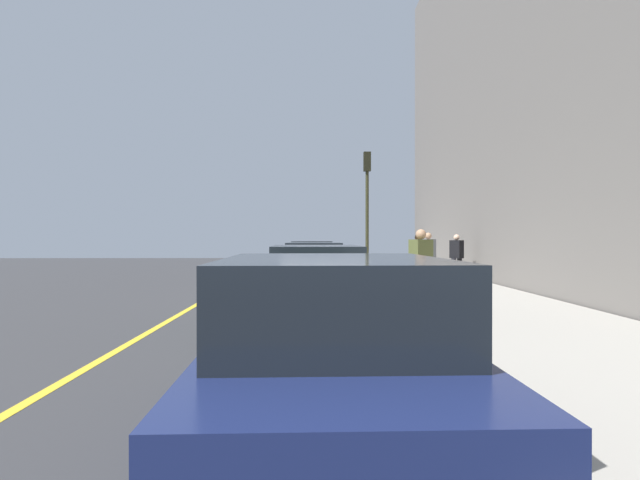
{
  "coord_description": "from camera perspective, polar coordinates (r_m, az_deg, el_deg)",
  "views": [
    {
      "loc": [
        -14.92,
        0.32,
        1.66
      ],
      "look_at": [
        0.66,
        0.11,
        1.59
      ],
      "focal_mm": 29.75,
      "sensor_mm": 36.0,
      "label": 1
    }
  ],
  "objects": [
    {
      "name": "ground_plane",
      "position": [
        15.01,
        0.47,
        -6.09
      ],
      "size": [
        56.0,
        56.0,
        0.0
      ],
      "primitive_type": "plane",
      "color": "#333335"
    },
    {
      "name": "sidewalk",
      "position": [
        15.43,
        12.87,
        -5.64
      ],
      "size": [
        28.0,
        4.6,
        0.15
      ],
      "primitive_type": "cube",
      "color": "#A39E93",
      "rests_on": "ground"
    },
    {
      "name": "building_facade",
      "position": [
        17.24,
        22.4,
        20.04
      ],
      "size": [
        32.0,
        0.8,
        15.0
      ],
      "primitive_type": "cube",
      "color": "#66605B",
      "rests_on": "ground"
    },
    {
      "name": "lane_stripe_centre",
      "position": [
        15.28,
        -11.68,
        -5.97
      ],
      "size": [
        28.0,
        0.14,
        0.01
      ],
      "primitive_type": "cube",
      "color": "gold",
      "rests_on": "ground"
    },
    {
      "name": "snow_bank_curb",
      "position": [
        9.81,
        5.28,
        -8.84
      ],
      "size": [
        8.14,
        0.56,
        0.22
      ],
      "primitive_type": "cube",
      "color": "white",
      "rests_on": "ground"
    },
    {
      "name": "parked_car_navy",
      "position": [
        4.21,
        1.28,
        -12.17
      ],
      "size": [
        4.3,
        1.98,
        1.51
      ],
      "color": "black",
      "rests_on": "ground"
    },
    {
      "name": "parked_car_green",
      "position": [
        10.08,
        -0.47,
        -4.88
      ],
      "size": [
        4.7,
        1.98,
        1.51
      ],
      "color": "black",
      "rests_on": "ground"
    },
    {
      "name": "parked_car_charcoal",
      "position": [
        15.8,
        -0.66,
        -3.02
      ],
      "size": [
        4.17,
        1.91,
        1.51
      ],
      "color": "black",
      "rests_on": "ground"
    },
    {
      "name": "parked_car_silver",
      "position": [
        21.8,
        -0.77,
        -2.11
      ],
      "size": [
        4.7,
        2.0,
        1.51
      ],
      "color": "black",
      "rests_on": "ground"
    },
    {
      "name": "pedestrian_black_coat",
      "position": [
        19.84,
        14.48,
        -1.6
      ],
      "size": [
        0.52,
        0.49,
        1.63
      ],
      "color": "black",
      "rests_on": "sidewalk"
    },
    {
      "name": "pedestrian_olive_coat",
      "position": [
        11.55,
        10.8,
        -2.77
      ],
      "size": [
        0.5,
        0.54,
        1.69
      ],
      "color": "black",
      "rests_on": "sidewalk"
    },
    {
      "name": "pedestrian_grey_coat",
      "position": [
        17.86,
        11.57,
        -1.72
      ],
      "size": [
        0.49,
        0.53,
        1.68
      ],
      "color": "black",
      "rests_on": "sidewalk"
    },
    {
      "name": "pedestrian_tan_coat",
      "position": [
        21.24,
        10.43,
        -1.47
      ],
      "size": [
        0.53,
        0.48,
        1.63
      ],
      "color": "black",
      "rests_on": "sidewalk"
    },
    {
      "name": "traffic_light_pole",
      "position": [
        19.59,
        5.09,
        4.98
      ],
      "size": [
        0.35,
        0.26,
        4.65
      ],
      "color": "#2D2D19",
      "rests_on": "sidewalk"
    },
    {
      "name": "rolling_suitcase",
      "position": [
        17.47,
        12.4,
        -3.88
      ],
      "size": [
        0.34,
        0.22,
        0.86
      ],
      "color": "#471E19",
      "rests_on": "sidewalk"
    }
  ]
}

